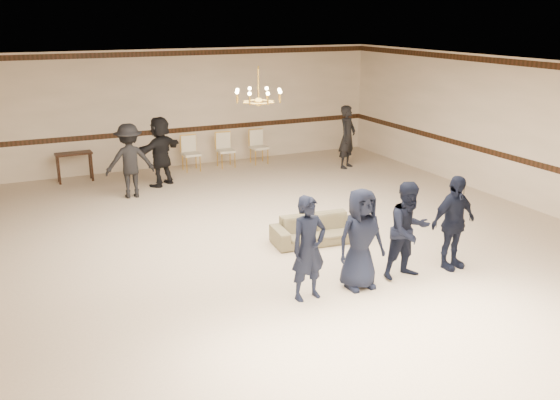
{
  "coord_description": "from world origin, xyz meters",
  "views": [
    {
      "loc": [
        -4.39,
        -9.28,
        4.11
      ],
      "look_at": [
        -0.27,
        -0.5,
        1.12
      ],
      "focal_mm": 39.02,
      "sensor_mm": 36.0,
      "label": 1
    }
  ],
  "objects_px": {
    "boy_c": "(409,230)",
    "settee": "(318,229)",
    "adult_mid": "(160,151)",
    "banquet_chair_mid": "(226,150)",
    "adult_right": "(347,137)",
    "adult_left": "(130,161)",
    "banquet_chair_left": "(191,154)",
    "banquet_chair_right": "(259,147)",
    "boy_a": "(309,248)",
    "console_table": "(75,167)",
    "chandelier": "(258,84)",
    "boy_b": "(361,239)",
    "boy_d": "(453,223)"
  },
  "relations": [
    {
      "from": "adult_mid",
      "to": "adult_right",
      "type": "xyz_separation_m",
      "value": [
        5.1,
        -0.4,
        0.0
      ]
    },
    {
      "from": "settee",
      "to": "adult_right",
      "type": "relative_size",
      "value": 1.0
    },
    {
      "from": "boy_a",
      "to": "adult_left",
      "type": "xyz_separation_m",
      "value": [
        -1.27,
        6.42,
        0.06
      ]
    },
    {
      "from": "boy_b",
      "to": "chandelier",
      "type": "bearing_deg",
      "value": 99.21
    },
    {
      "from": "adult_mid",
      "to": "banquet_chair_mid",
      "type": "relative_size",
      "value": 1.82
    },
    {
      "from": "banquet_chair_left",
      "to": "console_table",
      "type": "distance_m",
      "value": 3.01
    },
    {
      "from": "banquet_chair_mid",
      "to": "console_table",
      "type": "height_order",
      "value": "banquet_chair_mid"
    },
    {
      "from": "settee",
      "to": "adult_left",
      "type": "bearing_deg",
      "value": 125.23
    },
    {
      "from": "banquet_chair_left",
      "to": "banquet_chair_right",
      "type": "bearing_deg",
      "value": -1.82
    },
    {
      "from": "boy_a",
      "to": "console_table",
      "type": "bearing_deg",
      "value": 99.26
    },
    {
      "from": "settee",
      "to": "banquet_chair_mid",
      "type": "relative_size",
      "value": 1.82
    },
    {
      "from": "settee",
      "to": "console_table",
      "type": "distance_m",
      "value": 7.32
    },
    {
      "from": "boy_a",
      "to": "console_table",
      "type": "xyz_separation_m",
      "value": [
        -2.28,
        8.39,
        -0.42
      ]
    },
    {
      "from": "boy_b",
      "to": "adult_right",
      "type": "bearing_deg",
      "value": 61.12
    },
    {
      "from": "settee",
      "to": "adult_right",
      "type": "bearing_deg",
      "value": 59.29
    },
    {
      "from": "settee",
      "to": "console_table",
      "type": "height_order",
      "value": "console_table"
    },
    {
      "from": "boy_b",
      "to": "banquet_chair_mid",
      "type": "height_order",
      "value": "boy_b"
    },
    {
      "from": "boy_c",
      "to": "console_table",
      "type": "height_order",
      "value": "boy_c"
    },
    {
      "from": "boy_d",
      "to": "console_table",
      "type": "height_order",
      "value": "boy_d"
    },
    {
      "from": "boy_a",
      "to": "console_table",
      "type": "distance_m",
      "value": 8.71
    },
    {
      "from": "boy_d",
      "to": "adult_right",
      "type": "height_order",
      "value": "adult_right"
    },
    {
      "from": "settee",
      "to": "adult_mid",
      "type": "height_order",
      "value": "adult_mid"
    },
    {
      "from": "boy_c",
      "to": "banquet_chair_mid",
      "type": "bearing_deg",
      "value": 88.91
    },
    {
      "from": "adult_right",
      "to": "banquet_chair_left",
      "type": "distance_m",
      "value": 4.29
    },
    {
      "from": "boy_b",
      "to": "banquet_chair_left",
      "type": "xyz_separation_m",
      "value": [
        -0.18,
        8.19,
        -0.33
      ]
    },
    {
      "from": "boy_c",
      "to": "chandelier",
      "type": "bearing_deg",
      "value": 112.91
    },
    {
      "from": "settee",
      "to": "adult_left",
      "type": "xyz_separation_m",
      "value": [
        -2.52,
        4.43,
        0.61
      ]
    },
    {
      "from": "banquet_chair_left",
      "to": "banquet_chair_right",
      "type": "xyz_separation_m",
      "value": [
        2.0,
        0.0,
        0.0
      ]
    },
    {
      "from": "boy_c",
      "to": "settee",
      "type": "distance_m",
      "value": 2.13
    },
    {
      "from": "banquet_chair_left",
      "to": "adult_mid",
      "type": "bearing_deg",
      "value": -137.34
    },
    {
      "from": "console_table",
      "to": "settee",
      "type": "bearing_deg",
      "value": -63.22
    },
    {
      "from": "adult_left",
      "to": "boy_a",
      "type": "bearing_deg",
      "value": 103.96
    },
    {
      "from": "adult_mid",
      "to": "adult_right",
      "type": "height_order",
      "value": "same"
    },
    {
      "from": "boy_b",
      "to": "adult_left",
      "type": "bearing_deg",
      "value": 109.49
    },
    {
      "from": "boy_c",
      "to": "adult_left",
      "type": "bearing_deg",
      "value": 113.93
    },
    {
      "from": "banquet_chair_left",
      "to": "boy_a",
      "type": "bearing_deg",
      "value": -96.86
    },
    {
      "from": "chandelier",
      "to": "banquet_chair_left",
      "type": "distance_m",
      "value": 5.8
    },
    {
      "from": "adult_right",
      "to": "banquet_chair_right",
      "type": "distance_m",
      "value": 2.52
    },
    {
      "from": "chandelier",
      "to": "console_table",
      "type": "relative_size",
      "value": 1.05
    },
    {
      "from": "boy_b",
      "to": "boy_d",
      "type": "relative_size",
      "value": 1.0
    },
    {
      "from": "boy_c",
      "to": "adult_right",
      "type": "distance_m",
      "value": 7.33
    },
    {
      "from": "adult_left",
      "to": "banquet_chair_left",
      "type": "relative_size",
      "value": 1.82
    },
    {
      "from": "settee",
      "to": "boy_a",
      "type": "bearing_deg",
      "value": -116.68
    },
    {
      "from": "boy_d",
      "to": "settee",
      "type": "bearing_deg",
      "value": 119.69
    },
    {
      "from": "boy_d",
      "to": "banquet_chair_right",
      "type": "xyz_separation_m",
      "value": [
        0.02,
        8.19,
        -0.33
      ]
    },
    {
      "from": "adult_left",
      "to": "banquet_chair_left",
      "type": "xyz_separation_m",
      "value": [
        1.99,
        1.77,
        -0.39
      ]
    },
    {
      "from": "chandelier",
      "to": "boy_a",
      "type": "bearing_deg",
      "value": -99.14
    },
    {
      "from": "boy_c",
      "to": "console_table",
      "type": "xyz_separation_m",
      "value": [
        -4.08,
        8.39,
        -0.42
      ]
    },
    {
      "from": "adult_left",
      "to": "adult_right",
      "type": "height_order",
      "value": "same"
    },
    {
      "from": "banquet_chair_mid",
      "to": "adult_right",
      "type": "bearing_deg",
      "value": -23.42
    }
  ]
}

